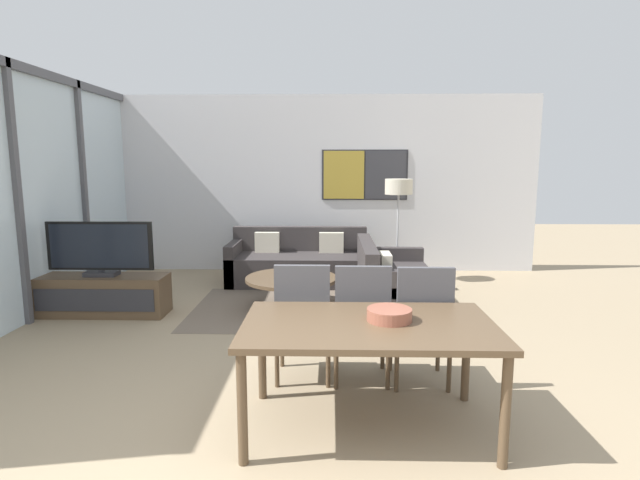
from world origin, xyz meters
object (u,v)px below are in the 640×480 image
dining_chair_centre (362,319)px  dining_chair_right (422,320)px  fruit_bowl (389,314)px  sofa_side (390,284)px  coffee_table (292,285)px  sofa_main (299,264)px  television (100,249)px  dining_table (368,333)px  floor_lamp (399,193)px  dining_chair_left (303,317)px  tv_console (103,295)px

dining_chair_centre → dining_chair_right: size_ratio=1.00×
fruit_bowl → dining_chair_centre: bearing=102.0°
sofa_side → coffee_table: bearing=97.7°
sofa_main → dining_chair_right: 3.67m
television → dining_table: (2.88, -2.45, -0.11)m
sofa_main → dining_chair_right: bearing=-71.2°
fruit_bowl → floor_lamp: size_ratio=0.19×
sofa_main → dining_chair_left: size_ratio=2.06×
sofa_main → dining_chair_right: dining_chair_right is taller
sofa_main → coffee_table: (0.00, -1.39, 0.03)m
tv_console → coffee_table: (2.16, 0.27, 0.07)m
dining_chair_centre → fruit_bowl: 0.70m
television → dining_chair_centre: (2.88, -1.76, -0.24)m
sofa_side → fruit_bowl: (-0.35, -2.84, 0.51)m
sofa_main → fruit_bowl: fruit_bowl is taller
sofa_main → sofa_side: bearing=-45.7°
dining_chair_left → dining_chair_centre: (0.46, -0.03, 0.00)m
dining_chair_centre → dining_table: bearing=-90.0°
dining_chair_centre → television: bearing=148.5°
dining_chair_centre → floor_lamp: size_ratio=0.65×
dining_chair_right → fruit_bowl: (-0.33, -0.61, 0.24)m
tv_console → television: bearing=90.0°
sofa_main → fruit_bowl: bearing=-78.2°
sofa_side → dining_table: bearing=170.4°
coffee_table → dining_chair_centre: dining_chair_centre is taller
sofa_side → dining_table: 2.95m
coffee_table → dining_chair_right: bearing=-60.4°
sofa_main → sofa_side: same height
dining_chair_left → dining_chair_centre: bearing=-3.2°
dining_chair_left → dining_chair_centre: 0.46m
coffee_table → dining_chair_centre: 2.17m
television → coffee_table: size_ratio=1.10×
television → sofa_side: (3.36, 0.43, -0.50)m
dining_table → dining_chair_left: bearing=122.9°
sofa_side → fruit_bowl: fruit_bowl is taller
television → dining_chair_right: 3.80m
sofa_side → coffee_table: (-1.20, -0.16, 0.03)m
tv_console → dining_table: 3.80m
tv_console → fruit_bowl: bearing=-38.6°
dining_chair_centre → fruit_bowl: (0.14, -0.64, 0.24)m
tv_console → floor_lamp: 4.12m
dining_chair_left → television: bearing=144.3°
sofa_main → dining_chair_centre: dining_chair_centre is taller
tv_console → sofa_main: 2.73m
dining_chair_centre → floor_lamp: floor_lamp is taller
television → dining_table: bearing=-40.4°
television → floor_lamp: 4.02m
dining_table → dining_chair_left: (-0.46, 0.71, -0.12)m
dining_chair_centre → sofa_side: bearing=77.5°
dining_table → floor_lamp: 4.25m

